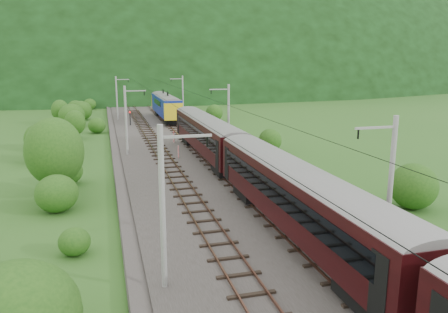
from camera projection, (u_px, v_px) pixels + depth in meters
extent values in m
plane|color=#29581B|center=(282.00, 275.00, 23.06)|extent=(600.00, 600.00, 0.00)
cube|color=#38332D|center=(230.00, 211.00, 32.45)|extent=(14.00, 220.00, 0.30)
cube|color=brown|center=(188.00, 211.00, 31.56)|extent=(0.08, 220.00, 0.15)
cube|color=brown|center=(208.00, 209.00, 31.94)|extent=(0.08, 220.00, 0.15)
cube|color=black|center=(198.00, 211.00, 31.78)|extent=(2.40, 220.00, 0.12)
cube|color=brown|center=(251.00, 205.00, 32.81)|extent=(0.08, 220.00, 0.15)
cube|color=brown|center=(269.00, 203.00, 33.18)|extent=(0.08, 220.00, 0.15)
cube|color=black|center=(260.00, 206.00, 33.02)|extent=(2.40, 220.00, 0.12)
cylinder|color=gray|center=(163.00, 209.00, 20.53)|extent=(0.28, 0.28, 8.00)
cube|color=gray|center=(186.00, 136.00, 20.11)|extent=(2.40, 0.12, 0.12)
cylinder|color=black|center=(207.00, 142.00, 20.43)|extent=(0.10, 0.10, 0.50)
cylinder|color=gray|center=(126.00, 120.00, 50.66)|extent=(0.28, 0.28, 8.00)
cube|color=gray|center=(135.00, 91.00, 50.24)|extent=(2.40, 0.12, 0.12)
cylinder|color=black|center=(144.00, 93.00, 50.56)|extent=(0.10, 0.10, 0.50)
cylinder|color=gray|center=(117.00, 98.00, 80.79)|extent=(0.28, 0.28, 8.00)
cube|color=gray|center=(123.00, 79.00, 80.37)|extent=(2.40, 0.12, 0.12)
cylinder|color=black|center=(128.00, 81.00, 80.69)|extent=(0.10, 0.10, 0.50)
cylinder|color=gray|center=(113.00, 88.00, 110.92)|extent=(0.28, 0.28, 8.00)
cube|color=gray|center=(117.00, 74.00, 110.50)|extent=(2.40, 0.12, 0.12)
cylinder|color=black|center=(121.00, 75.00, 110.82)|extent=(0.10, 0.10, 0.50)
cylinder|color=gray|center=(110.00, 82.00, 141.05)|extent=(0.28, 0.28, 8.00)
cube|color=gray|center=(113.00, 71.00, 140.63)|extent=(2.40, 0.12, 0.12)
cylinder|color=black|center=(117.00, 72.00, 140.95)|extent=(0.10, 0.10, 0.50)
cylinder|color=gray|center=(390.00, 189.00, 23.74)|extent=(0.28, 0.28, 8.00)
cube|color=gray|center=(376.00, 128.00, 22.70)|extent=(2.40, 0.12, 0.12)
cylinder|color=black|center=(358.00, 134.00, 22.51)|extent=(0.10, 0.10, 0.50)
cylinder|color=gray|center=(229.00, 117.00, 53.87)|extent=(0.28, 0.28, 8.00)
cube|color=gray|center=(219.00, 89.00, 52.83)|extent=(2.40, 0.12, 0.12)
cylinder|color=black|center=(211.00, 92.00, 52.64)|extent=(0.10, 0.10, 0.50)
cylinder|color=gray|center=(183.00, 97.00, 84.00)|extent=(0.28, 0.28, 8.00)
cube|color=gray|center=(176.00, 79.00, 82.96)|extent=(2.40, 0.12, 0.12)
cylinder|color=black|center=(171.00, 81.00, 82.76)|extent=(0.10, 0.10, 0.50)
cylinder|color=gray|center=(161.00, 87.00, 114.13)|extent=(0.28, 0.28, 8.00)
cube|color=gray|center=(156.00, 74.00, 113.09)|extent=(2.40, 0.12, 0.12)
cylinder|color=black|center=(152.00, 75.00, 112.89)|extent=(0.10, 0.10, 0.50)
cylinder|color=gray|center=(149.00, 82.00, 144.26)|extent=(0.28, 0.28, 8.00)
cube|color=gray|center=(145.00, 71.00, 143.22)|extent=(2.40, 0.12, 0.12)
cylinder|color=black|center=(142.00, 72.00, 143.02)|extent=(0.10, 0.10, 0.50)
cylinder|color=black|center=(197.00, 120.00, 30.33)|extent=(0.03, 198.00, 0.03)
cylinder|color=black|center=(262.00, 117.00, 31.57)|extent=(0.03, 198.00, 0.03)
ellipsoid|color=black|center=(117.00, 79.00, 267.86)|extent=(504.00, 360.00, 244.00)
cube|color=black|center=(298.00, 196.00, 26.37)|extent=(3.04, 23.10, 3.15)
cylinder|color=gray|center=(298.00, 174.00, 26.06)|extent=(3.04, 22.98, 3.04)
cube|color=black|center=(274.00, 192.00, 25.88)|extent=(0.05, 20.33, 1.21)
cube|color=black|center=(321.00, 188.00, 26.68)|extent=(0.05, 20.33, 1.21)
cube|color=black|center=(374.00, 295.00, 19.20)|extent=(2.31, 3.36, 0.94)
cube|color=black|center=(253.00, 191.00, 34.42)|extent=(2.31, 3.36, 0.94)
cube|color=black|center=(207.00, 134.00, 48.93)|extent=(3.04, 23.10, 3.15)
cylinder|color=gray|center=(207.00, 121.00, 48.62)|extent=(3.04, 22.98, 3.04)
cube|color=black|center=(193.00, 131.00, 48.45)|extent=(0.05, 20.33, 1.21)
cube|color=black|center=(220.00, 130.00, 49.25)|extent=(0.05, 20.33, 1.21)
cube|color=black|center=(226.00, 168.00, 41.76)|extent=(2.31, 3.36, 0.94)
cube|color=black|center=(193.00, 139.00, 56.98)|extent=(2.31, 3.36, 0.94)
cube|color=navy|center=(166.00, 105.00, 80.38)|extent=(3.04, 18.90, 3.15)
cylinder|color=gray|center=(165.00, 97.00, 80.08)|extent=(3.04, 18.80, 3.04)
cube|color=black|center=(157.00, 103.00, 79.90)|extent=(0.05, 16.63, 1.21)
cube|color=black|center=(174.00, 103.00, 80.70)|extent=(0.05, 16.63, 1.21)
cube|color=black|center=(171.00, 121.00, 74.60)|extent=(2.31, 3.36, 0.94)
cube|color=black|center=(161.00, 112.00, 87.05)|extent=(2.31, 3.36, 0.94)
cube|color=gold|center=(159.00, 102.00, 89.14)|extent=(3.11, 0.50, 2.83)
cube|color=gold|center=(173.00, 112.00, 71.72)|extent=(3.11, 0.50, 2.83)
cube|color=black|center=(163.00, 92.00, 82.75)|extent=(0.08, 1.60, 0.94)
cylinder|color=red|center=(178.00, 152.00, 49.47)|extent=(0.15, 0.15, 1.42)
cylinder|color=red|center=(174.00, 137.00, 58.70)|extent=(0.17, 0.17, 1.56)
cylinder|color=black|center=(130.00, 119.00, 74.45)|extent=(0.15, 0.15, 2.15)
sphere|color=red|center=(130.00, 112.00, 74.20)|extent=(0.26, 0.26, 0.26)
ellipsoid|color=#1F4C14|center=(74.00, 242.00, 25.33)|extent=(1.84, 1.84, 1.66)
ellipsoid|color=#1F4C14|center=(57.00, 193.00, 32.51)|extent=(3.17, 3.17, 2.85)
ellipsoid|color=#1F4C14|center=(68.00, 171.00, 39.86)|extent=(2.73, 2.73, 2.45)
ellipsoid|color=#1F4C14|center=(46.00, 148.00, 48.19)|extent=(3.60, 3.60, 3.24)
ellipsoid|color=#1F4C14|center=(50.00, 135.00, 55.13)|extent=(4.34, 4.34, 3.91)
ellipsoid|color=#1F4C14|center=(97.00, 126.00, 67.94)|extent=(2.69, 2.69, 2.42)
ellipsoid|color=#1F4C14|center=(72.00, 115.00, 74.15)|extent=(4.38, 4.38, 3.94)
ellipsoid|color=#1F4C14|center=(81.00, 111.00, 82.65)|extent=(4.08, 4.08, 3.67)
ellipsoid|color=#1F4C14|center=(76.00, 108.00, 90.99)|extent=(3.35, 3.35, 3.02)
ellipsoid|color=#1F4C14|center=(90.00, 104.00, 100.43)|extent=(2.85, 2.85, 2.56)
ellipsoid|color=#1F4C14|center=(94.00, 102.00, 109.25)|extent=(2.35, 2.35, 2.12)
cylinder|color=black|center=(57.00, 176.00, 35.81)|extent=(0.24, 0.24, 3.63)
ellipsoid|color=#1F4C14|center=(54.00, 152.00, 35.36)|extent=(4.67, 4.67, 5.61)
cylinder|color=black|center=(39.00, 151.00, 49.10)|extent=(0.24, 0.24, 2.27)
ellipsoid|color=#1F4C14|center=(38.00, 140.00, 48.82)|extent=(2.92, 2.92, 3.50)
cylinder|color=black|center=(76.00, 131.00, 62.69)|extent=(0.24, 0.24, 2.28)
ellipsoid|color=#1F4C14|center=(75.00, 122.00, 62.41)|extent=(2.94, 2.94, 3.52)
cylinder|color=black|center=(61.00, 118.00, 77.10)|extent=(0.24, 0.24, 2.39)
ellipsoid|color=#1F4C14|center=(60.00, 110.00, 76.81)|extent=(3.07, 3.07, 3.69)
ellipsoid|color=#1F4C14|center=(414.00, 188.00, 33.16)|extent=(3.56, 3.56, 3.20)
ellipsoid|color=#1F4C14|center=(270.00, 141.00, 54.13)|extent=(2.88, 2.88, 2.59)
ellipsoid|color=#1F4C14|center=(214.00, 114.00, 81.19)|extent=(3.15, 3.15, 2.83)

